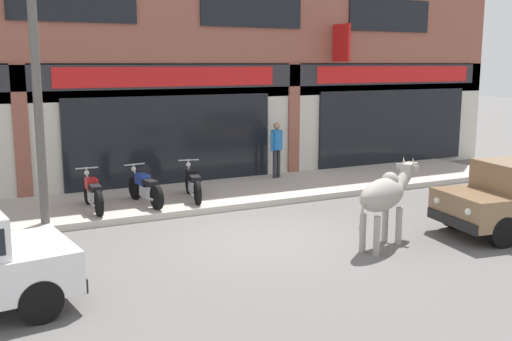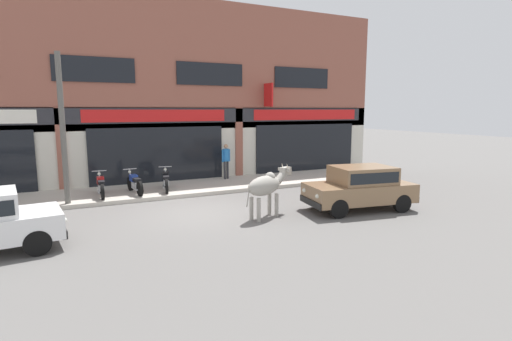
{
  "view_description": "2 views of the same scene",
  "coord_description": "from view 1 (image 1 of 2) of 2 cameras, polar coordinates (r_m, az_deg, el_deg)",
  "views": [
    {
      "loc": [
        -5.34,
        -10.13,
        3.4
      ],
      "look_at": [
        0.36,
        1.0,
        1.16
      ],
      "focal_mm": 42.0,
      "sensor_mm": 36.0,
      "label": 1
    },
    {
      "loc": [
        -3.84,
        -12.21,
        3.31
      ],
      "look_at": [
        2.64,
        1.0,
        1.06
      ],
      "focal_mm": 28.0,
      "sensor_mm": 36.0,
      "label": 2
    }
  ],
  "objects": [
    {
      "name": "ground_plane",
      "position": [
        11.94,
        0.65,
        -6.37
      ],
      "size": [
        90.0,
        90.0,
        0.0
      ],
      "primitive_type": "plane",
      "color": "#605E5B"
    },
    {
      "name": "sidewalk",
      "position": [
        15.25,
        -5.95,
        -2.48
      ],
      "size": [
        19.0,
        3.13,
        0.15
      ],
      "primitive_type": "cube",
      "color": "#B7AFA3",
      "rests_on": "ground"
    },
    {
      "name": "shop_building",
      "position": [
        16.6,
        -8.51,
        11.64
      ],
      "size": [
        23.0,
        1.4,
        8.16
      ],
      "color": "#8E5142",
      "rests_on": "ground"
    },
    {
      "name": "cow",
      "position": [
        11.34,
        12.18,
        -2.26
      ],
      "size": [
        2.01,
        1.13,
        1.61
      ],
      "color": "#9E998E",
      "rests_on": "ground"
    },
    {
      "name": "motorcycle_0",
      "position": [
        13.9,
        -15.28,
        -2.08
      ],
      "size": [
        0.52,
        1.81,
        0.88
      ],
      "color": "black",
      "rests_on": "sidewalk"
    },
    {
      "name": "motorcycle_1",
      "position": [
        14.18,
        -10.51,
        -1.65
      ],
      "size": [
        0.52,
        1.81,
        0.88
      ],
      "color": "black",
      "rests_on": "sidewalk"
    },
    {
      "name": "motorcycle_2",
      "position": [
        14.59,
        -6.03,
        -1.2
      ],
      "size": [
        0.64,
        1.79,
        0.88
      ],
      "color": "black",
      "rests_on": "sidewalk"
    },
    {
      "name": "pedestrian",
      "position": [
        17.1,
        1.98,
        2.56
      ],
      "size": [
        0.47,
        0.32,
        1.6
      ],
      "color": "#2D2D33",
      "rests_on": "sidewalk"
    },
    {
      "name": "utility_pole",
      "position": [
        12.75,
        -20.07,
        6.24
      ],
      "size": [
        0.18,
        0.18,
        5.02
      ],
      "primitive_type": "cylinder",
      "color": "#595651",
      "rests_on": "sidewalk"
    }
  ]
}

